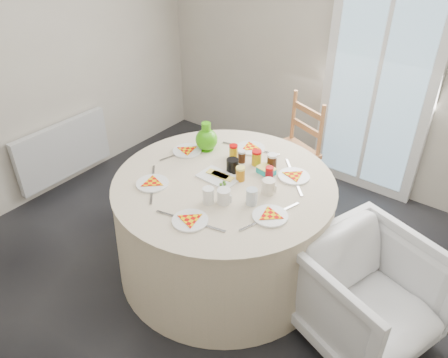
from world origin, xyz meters
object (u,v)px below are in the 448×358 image
Objects in this scene: radiator at (64,150)px; table at (224,226)px; armchair at (368,292)px; green_pitcher at (206,140)px; wooden_chair at (289,153)px.

table is at bearing 0.98° from radiator.
table is 2.04× the size of armchair.
table is 7.25× the size of green_pitcher.
radiator is 0.62× the size of table.
radiator is 3.05m from armchair.
green_pitcher is (-0.38, 0.27, 0.49)m from table.
table is (1.93, 0.03, -0.01)m from radiator.
wooden_chair is 1.24× the size of armchair.
wooden_chair reaches higher than radiator.
armchair is at bearing 0.90° from table.
armchair is 3.56× the size of green_pitcher.
radiator is 4.47× the size of green_pitcher.
radiator is at bearing -179.02° from table.
armchair reaches higher than radiator.
wooden_chair is 4.41× the size of green_pitcher.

